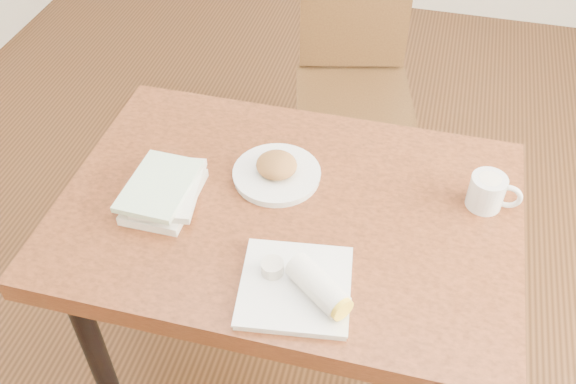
% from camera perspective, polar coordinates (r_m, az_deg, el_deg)
% --- Properties ---
extents(ground, '(4.00, 5.00, 0.01)m').
position_cam_1_polar(ground, '(2.19, 0.00, -15.25)').
color(ground, '#472814').
rests_on(ground, ground).
extents(table, '(1.13, 0.78, 0.75)m').
position_cam_1_polar(table, '(1.65, 0.00, -3.46)').
color(table, brown).
rests_on(table, ground).
extents(chair_far, '(0.51, 0.51, 0.95)m').
position_cam_1_polar(chair_far, '(2.43, 5.86, 10.77)').
color(chair_far, '#472F14').
rests_on(chair_far, ground).
extents(plate_scone, '(0.23, 0.23, 0.07)m').
position_cam_1_polar(plate_scone, '(1.64, -1.01, 1.88)').
color(plate_scone, white).
rests_on(plate_scone, table).
extents(coffee_mug, '(0.13, 0.09, 0.09)m').
position_cam_1_polar(coffee_mug, '(1.63, 17.39, 0.05)').
color(coffee_mug, white).
rests_on(coffee_mug, table).
extents(plate_burrito, '(0.27, 0.27, 0.08)m').
position_cam_1_polar(plate_burrito, '(1.39, 1.27, -8.37)').
color(plate_burrito, white).
rests_on(plate_burrito, table).
extents(book_stack, '(0.18, 0.24, 0.06)m').
position_cam_1_polar(book_stack, '(1.61, -10.92, 0.10)').
color(book_stack, white).
rests_on(book_stack, table).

